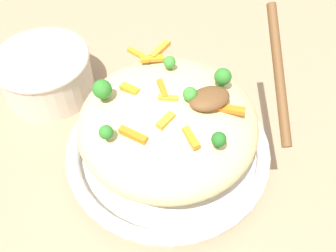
% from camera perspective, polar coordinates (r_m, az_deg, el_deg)
% --- Properties ---
extents(ground_plane, '(2.40, 2.40, 0.00)m').
position_cam_1_polar(ground_plane, '(0.58, 0.00, -5.29)').
color(ground_plane, '#9E7F60').
extents(serving_bowl, '(0.31, 0.31, 0.05)m').
position_cam_1_polar(serving_bowl, '(0.55, 0.00, -3.88)').
color(serving_bowl, silver).
rests_on(serving_bowl, ground_plane).
extents(pasta_mound, '(0.25, 0.25, 0.10)m').
position_cam_1_polar(pasta_mound, '(0.50, 0.00, 0.52)').
color(pasta_mound, '#DBC689').
rests_on(pasta_mound, serving_bowl).
extents(carrot_piece_0, '(0.01, 0.03, 0.01)m').
position_cam_1_polar(carrot_piece_0, '(0.43, 3.76, -1.89)').
color(carrot_piece_0, orange).
rests_on(carrot_piece_0, pasta_mound).
extents(carrot_piece_1, '(0.01, 0.03, 0.01)m').
position_cam_1_polar(carrot_piece_1, '(0.47, -1.14, 5.84)').
color(carrot_piece_1, orange).
rests_on(carrot_piece_1, pasta_mound).
extents(carrot_piece_2, '(0.04, 0.02, 0.01)m').
position_cam_1_polar(carrot_piece_2, '(0.53, -2.55, 10.75)').
color(carrot_piece_2, orange).
rests_on(carrot_piece_2, pasta_mound).
extents(carrot_piece_3, '(0.03, 0.04, 0.01)m').
position_cam_1_polar(carrot_piece_3, '(0.43, -5.61, -1.42)').
color(carrot_piece_3, orange).
rests_on(carrot_piece_3, pasta_mound).
extents(carrot_piece_4, '(0.02, 0.03, 0.01)m').
position_cam_1_polar(carrot_piece_4, '(0.48, -6.13, 5.90)').
color(carrot_piece_4, orange).
rests_on(carrot_piece_4, pasta_mound).
extents(carrot_piece_5, '(0.04, 0.03, 0.01)m').
position_cam_1_polar(carrot_piece_5, '(0.47, 9.68, 2.73)').
color(carrot_piece_5, orange).
rests_on(carrot_piece_5, pasta_mound).
extents(carrot_piece_6, '(0.03, 0.02, 0.01)m').
position_cam_1_polar(carrot_piece_6, '(0.44, -0.36, 0.88)').
color(carrot_piece_6, orange).
rests_on(carrot_piece_6, pasta_mound).
extents(carrot_piece_7, '(0.03, 0.04, 0.01)m').
position_cam_1_polar(carrot_piece_7, '(0.54, -4.92, 11.21)').
color(carrot_piece_7, orange).
rests_on(carrot_piece_7, pasta_mound).
extents(carrot_piece_8, '(0.04, 0.03, 0.01)m').
position_cam_1_polar(carrot_piece_8, '(0.54, -1.25, 12.13)').
color(carrot_piece_8, orange).
rests_on(carrot_piece_8, pasta_mound).
extents(carrot_piece_9, '(0.03, 0.02, 0.01)m').
position_cam_1_polar(carrot_piece_9, '(0.46, 0.20, 4.09)').
color(carrot_piece_9, orange).
rests_on(carrot_piece_9, pasta_mound).
extents(broccoli_floret_0, '(0.03, 0.03, 0.03)m').
position_cam_1_polar(broccoli_floret_0, '(0.47, -10.47, 5.77)').
color(broccoli_floret_0, '#296820').
rests_on(broccoli_floret_0, pasta_mound).
extents(broccoli_floret_1, '(0.02, 0.02, 0.02)m').
position_cam_1_polar(broccoli_floret_1, '(0.46, 3.55, 5.07)').
color(broccoli_floret_1, '#377928').
rests_on(broccoli_floret_1, pasta_mound).
extents(broccoli_floret_2, '(0.02, 0.02, 0.02)m').
position_cam_1_polar(broccoli_floret_2, '(0.42, 8.13, -2.15)').
color(broccoli_floret_2, '#205B1C').
rests_on(broccoli_floret_2, pasta_mound).
extents(broccoli_floret_3, '(0.02, 0.02, 0.02)m').
position_cam_1_polar(broccoli_floret_3, '(0.51, 0.24, 10.12)').
color(broccoli_floret_3, '#377928').
rests_on(broccoli_floret_3, pasta_mound).
extents(broccoli_floret_4, '(0.02, 0.02, 0.02)m').
position_cam_1_polar(broccoli_floret_4, '(0.43, -9.86, -1.00)').
color(broccoli_floret_4, '#296820').
rests_on(broccoli_floret_4, pasta_mound).
extents(broccoli_floret_5, '(0.02, 0.02, 0.03)m').
position_cam_1_polar(broccoli_floret_5, '(0.49, 8.55, 8.01)').
color(broccoli_floret_5, '#296820').
rests_on(broccoli_floret_5, pasta_mound).
extents(serving_spoon, '(0.14, 0.16, 0.10)m').
position_cam_1_polar(serving_spoon, '(0.46, 10.72, 5.86)').
color(serving_spoon, brown).
rests_on(serving_spoon, pasta_mound).
extents(companion_bowl, '(0.17, 0.17, 0.08)m').
position_cam_1_polar(companion_bowl, '(0.68, -19.01, 8.18)').
color(companion_bowl, beige).
rests_on(companion_bowl, ground_plane).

